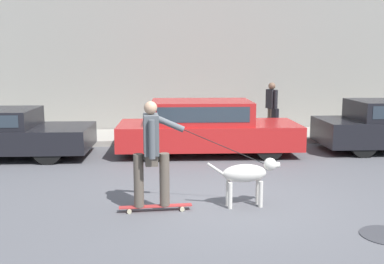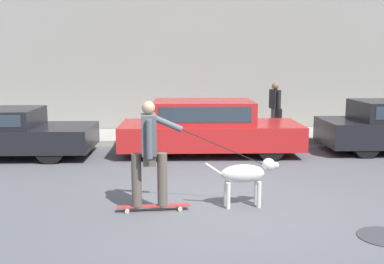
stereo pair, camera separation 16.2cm
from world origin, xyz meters
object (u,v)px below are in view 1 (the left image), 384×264
object	(u,v)px
skateboarder	(152,150)
pedestrian_with_bag	(272,106)
dog	(248,174)
parked_car_1	(206,128)

from	to	relation	value
skateboarder	pedestrian_with_bag	bearing A→B (deg)	57.39
dog	parked_car_1	bearing A→B (deg)	89.03
parked_car_1	dog	world-z (taller)	parked_car_1
parked_car_1	pedestrian_with_bag	world-z (taller)	pedestrian_with_bag
pedestrian_with_bag	parked_car_1	bearing A→B (deg)	29.17
parked_car_1	dog	size ratio (longest dim) A/B	3.78
parked_car_1	dog	bearing A→B (deg)	-84.99
dog	skateboarder	size ratio (longest dim) A/B	0.49
parked_car_1	pedestrian_with_bag	bearing A→B (deg)	44.28
skateboarder	dog	bearing A→B (deg)	1.44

